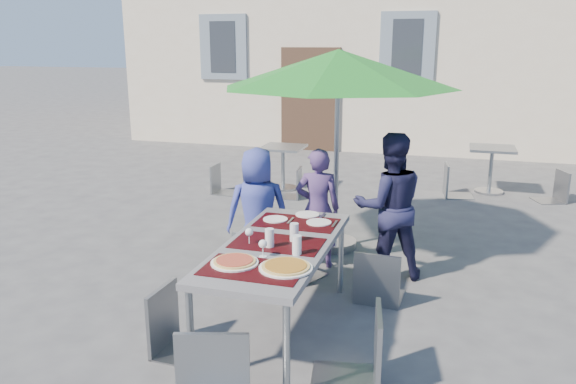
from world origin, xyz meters
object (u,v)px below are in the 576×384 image
(chair_1, at_px, (293,226))
(bg_chair_r_0, at_px, (293,165))
(chair_0, at_px, (254,227))
(chair_4, at_px, (363,302))
(pizza_near_right, at_px, (286,267))
(chair_2, at_px, (380,245))
(dining_table, at_px, (277,250))
(cafe_table_0, at_px, (283,161))
(chair_5, at_px, (208,332))
(pizza_near_left, at_px, (235,262))
(child_2, at_px, (389,206))
(cafe_table_1, at_px, (491,162))
(child_1, at_px, (318,208))
(bg_chair_l_1, at_px, (454,161))
(chair_3, at_px, (172,282))
(patio_umbrella, at_px, (338,70))
(child_0, at_px, (258,211))
(bg_chair_l_0, at_px, (220,162))
(bg_chair_r_1, at_px, (558,168))

(chair_1, height_order, bg_chair_r_0, chair_1)
(chair_0, xyz_separation_m, chair_4, (1.34, -1.55, 0.10))
(pizza_near_right, relative_size, chair_2, 0.40)
(dining_table, xyz_separation_m, chair_2, (0.71, 0.75, -0.15))
(chair_4, bearing_deg, cafe_table_0, 113.03)
(cafe_table_0, bearing_deg, chair_5, -77.02)
(cafe_table_0, bearing_deg, pizza_near_left, -76.55)
(bg_chair_r_0, bearing_deg, dining_table, -75.39)
(pizza_near_left, xyz_separation_m, chair_1, (-0.01, 1.52, -0.22))
(child_2, height_order, cafe_table_1, child_2)
(child_2, xyz_separation_m, bg_chair_r_0, (-1.74, 2.60, -0.22))
(chair_4, bearing_deg, chair_2, 92.98)
(child_1, bearing_deg, bg_chair_l_1, -123.48)
(chair_0, height_order, chair_3, chair_3)
(dining_table, distance_m, pizza_near_right, 0.53)
(dining_table, relative_size, pizza_near_left, 5.41)
(cafe_table_1, bearing_deg, patio_umbrella, -120.12)
(cafe_table_0, relative_size, bg_chair_r_0, 0.80)
(child_0, height_order, bg_chair_r_0, child_0)
(bg_chair_l_0, height_order, cafe_table_1, bg_chair_l_0)
(chair_1, xyz_separation_m, bg_chair_l_0, (-2.03, 2.89, -0.06))
(cafe_table_0, xyz_separation_m, cafe_table_1, (3.17, 0.72, 0.03))
(pizza_near_left, distance_m, cafe_table_0, 5.06)
(chair_5, bearing_deg, bg_chair_r_0, 100.91)
(chair_1, height_order, cafe_table_1, chair_1)
(dining_table, relative_size, chair_1, 1.96)
(child_1, height_order, child_2, child_2)
(pizza_near_left, height_order, bg_chair_r_0, bg_chair_r_0)
(child_0, height_order, chair_5, child_0)
(chair_3, xyz_separation_m, bg_chair_l_1, (1.93, 5.28, -0.00))
(child_1, xyz_separation_m, chair_2, (0.74, -0.69, -0.08))
(patio_umbrella, xyz_separation_m, bg_chair_r_0, (-1.07, 1.95, -1.49))
(chair_2, bearing_deg, chair_0, 169.10)
(child_0, relative_size, bg_chair_r_1, 1.48)
(chair_4, relative_size, cafe_table_0, 1.48)
(cafe_table_0, bearing_deg, child_1, -66.32)
(cafe_table_1, xyz_separation_m, bg_chair_l_1, (-0.55, -0.38, 0.07))
(child_0, bearing_deg, dining_table, 93.50)
(child_2, distance_m, cafe_table_1, 3.93)
(cafe_table_0, bearing_deg, bg_chair_l_1, 7.38)
(chair_4, bearing_deg, patio_umbrella, 106.09)
(patio_umbrella, height_order, bg_chair_l_1, patio_umbrella)
(dining_table, xyz_separation_m, bg_chair_r_0, (-1.04, 3.97, -0.19))
(bg_chair_l_1, bearing_deg, chair_5, -102.36)
(chair_0, relative_size, bg_chair_r_1, 1.01)
(cafe_table_1, bearing_deg, bg_chair_l_1, -145.75)
(bg_chair_l_1, bearing_deg, bg_chair_r_1, 5.21)
(child_0, distance_m, bg_chair_r_0, 2.91)
(child_1, bearing_deg, chair_2, 125.02)
(dining_table, distance_m, child_2, 1.55)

